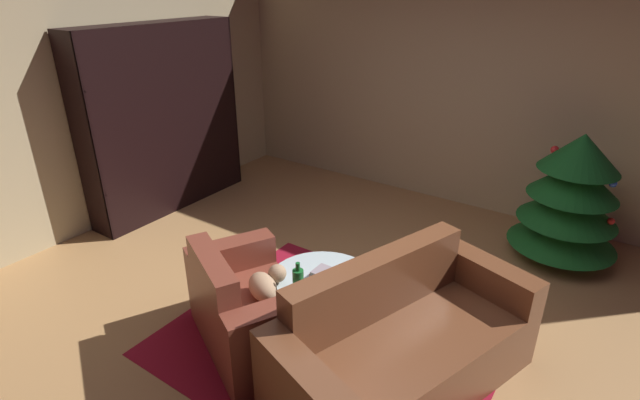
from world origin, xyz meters
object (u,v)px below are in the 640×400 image
Objects in this scene: couch_red at (401,348)px; coffee_table at (323,284)px; armchair_red at (250,311)px; book_stack_on_table at (325,275)px; decorated_tree at (571,198)px; bookshelf_unit at (174,120)px; bottle_on_table at (298,280)px.

couch_red reaches higher than coffee_table.
armchair_red is at bearing -130.69° from coffee_table.
couch_red is 0.74m from book_stack_on_table.
coffee_table is 2.50m from decorated_tree.
bookshelf_unit is 2.94m from coffee_table.
armchair_red is 0.55m from coffee_table.
book_stack_on_table is (0.36, 0.41, 0.21)m from armchair_red.
couch_red reaches higher than book_stack_on_table.
decorated_tree is (1.60, 2.56, 0.32)m from armchair_red.
coffee_table is at bearing -152.04° from book_stack_on_table.
couch_red is at bearing 13.34° from armchair_red.
book_stack_on_table reaches higher than coffee_table.
couch_red is at bearing -19.05° from bookshelf_unit.
armchair_red is 0.59m from book_stack_on_table.
armchair_red is at bearing -122.08° from decorated_tree.
decorated_tree is (0.55, 2.31, 0.32)m from couch_red.
coffee_table is 0.25m from bottle_on_table.
armchair_red is 1.09m from couch_red.
bottle_on_table reaches higher than coffee_table.
book_stack_on_table is at bearing -20.53° from bookshelf_unit.
couch_red is at bearing -13.02° from book_stack_on_table.
armchair_red reaches higher than bottle_on_table.
decorated_tree is at bearing 15.95° from bookshelf_unit.
decorated_tree is at bearing 59.76° from coffee_table.
armchair_red is (2.35, -1.43, -0.69)m from bookshelf_unit.
bookshelf_unit is 1.65× the size of decorated_tree.
bottle_on_table is at bearing -106.78° from coffee_table.
armchair_red is 0.65× the size of couch_red.
couch_red is 8.44× the size of bottle_on_table.
decorated_tree reaches higher than coffee_table.
couch_red is 1.56× the size of decorated_tree.
bookshelf_unit is at bearing -164.05° from decorated_tree.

